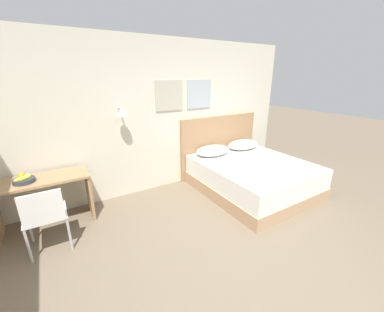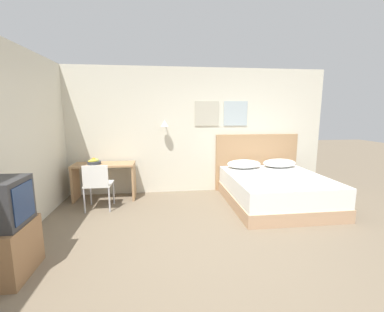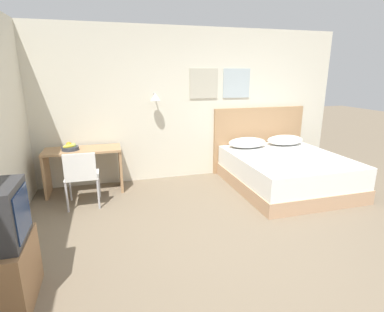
# 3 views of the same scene
# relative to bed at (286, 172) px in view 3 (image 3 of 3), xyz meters

# --- Properties ---
(ground_plane) EXTENTS (24.00, 24.00, 0.00)m
(ground_plane) POSITION_rel_bed_xyz_m (-1.49, -1.52, -0.28)
(ground_plane) COLOR #756651
(wall_back) EXTENTS (5.92, 0.31, 2.65)m
(wall_back) POSITION_rel_bed_xyz_m (-1.48, 1.07, 1.05)
(wall_back) COLOR beige
(wall_back) RESTS_ON ground_plane
(bed) EXTENTS (1.74, 1.97, 0.56)m
(bed) POSITION_rel_bed_xyz_m (0.00, 0.00, 0.00)
(bed) COLOR tan
(bed) RESTS_ON ground_plane
(headboard) EXTENTS (1.86, 0.06, 1.25)m
(headboard) POSITION_rel_bed_xyz_m (0.00, 1.01, 0.35)
(headboard) COLOR #A87F56
(headboard) RESTS_ON ground_plane
(pillow_left) EXTENTS (0.71, 0.46, 0.18)m
(pillow_left) POSITION_rel_bed_xyz_m (-0.39, 0.70, 0.37)
(pillow_left) COLOR white
(pillow_left) RESTS_ON bed
(pillow_right) EXTENTS (0.71, 0.46, 0.18)m
(pillow_right) POSITION_rel_bed_xyz_m (0.39, 0.70, 0.37)
(pillow_right) COLOR white
(pillow_right) RESTS_ON bed
(folded_towel_near_foot) EXTENTS (0.32, 0.35, 0.06)m
(folded_towel_near_foot) POSITION_rel_bed_xyz_m (-0.06, -0.29, 0.31)
(folded_towel_near_foot) COLOR white
(folded_towel_near_foot) RESTS_ON bed
(folded_towel_mid_bed) EXTENTS (0.33, 0.32, 0.06)m
(folded_towel_mid_bed) POSITION_rel_bed_xyz_m (0.01, -0.74, 0.31)
(folded_towel_mid_bed) COLOR white
(folded_towel_mid_bed) RESTS_ON bed
(desk) EXTENTS (1.18, 0.51, 0.72)m
(desk) POSITION_rel_bed_xyz_m (-3.25, 0.73, 0.23)
(desk) COLOR #A87F56
(desk) RESTS_ON ground_plane
(desk_chair) EXTENTS (0.46, 0.46, 0.84)m
(desk_chair) POSITION_rel_bed_xyz_m (-3.25, 0.11, 0.23)
(desk_chair) COLOR white
(desk_chair) RESTS_ON ground_plane
(fruit_bowl) EXTENTS (0.25, 0.25, 0.12)m
(fruit_bowl) POSITION_rel_bed_xyz_m (-3.43, 0.69, 0.49)
(fruit_bowl) COLOR #333842
(fruit_bowl) RESTS_ON desk
(tv_stand) EXTENTS (0.49, 0.63, 0.57)m
(tv_stand) POSITION_rel_bed_xyz_m (-3.78, -1.70, 0.01)
(tv_stand) COLOR #8E6642
(tv_stand) RESTS_ON ground_plane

